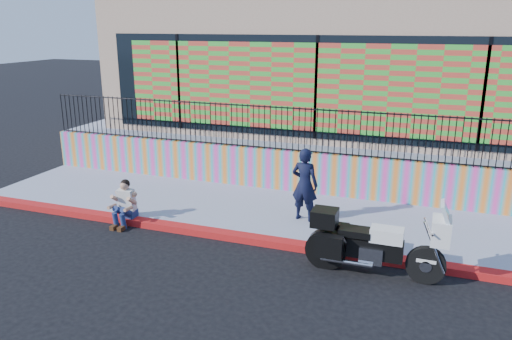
% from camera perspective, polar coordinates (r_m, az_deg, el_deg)
% --- Properties ---
extents(ground, '(90.00, 90.00, 0.00)m').
position_cam_1_polar(ground, '(10.79, 1.26, -8.51)').
color(ground, black).
rests_on(ground, ground).
extents(red_curb, '(16.00, 0.30, 0.15)m').
position_cam_1_polar(red_curb, '(10.76, 1.26, -8.14)').
color(red_curb, '#A20B1E').
rests_on(red_curb, ground).
extents(sidewalk, '(16.00, 3.00, 0.15)m').
position_cam_1_polar(sidewalk, '(12.21, 3.75, -5.10)').
color(sidewalk, gray).
rests_on(sidewalk, ground).
extents(mural_wall, '(16.00, 0.20, 1.10)m').
position_cam_1_polar(mural_wall, '(13.47, 5.71, -0.25)').
color(mural_wall, '#ED3EA5').
rests_on(mural_wall, sidewalk).
extents(metal_fence, '(15.80, 0.04, 1.20)m').
position_cam_1_polar(metal_fence, '(13.19, 5.85, 4.54)').
color(metal_fence, black).
rests_on(metal_fence, mural_wall).
extents(elevated_platform, '(16.00, 10.00, 1.25)m').
position_cam_1_polar(elevated_platform, '(18.32, 9.68, 3.84)').
color(elevated_platform, gray).
rests_on(elevated_platform, ground).
extents(storefront_building, '(14.00, 8.06, 4.00)m').
position_cam_1_polar(storefront_building, '(17.73, 9.96, 11.99)').
color(storefront_building, tan).
rests_on(storefront_building, elevated_platform).
extents(police_motorcycle, '(2.54, 0.84, 1.58)m').
position_cam_1_polar(police_motorcycle, '(9.57, 13.19, -8.00)').
color(police_motorcycle, black).
rests_on(police_motorcycle, ground).
extents(police_officer, '(0.67, 0.49, 1.71)m').
position_cam_1_polar(police_officer, '(11.46, 5.58, -1.65)').
color(police_officer, black).
rests_on(police_officer, sidewalk).
extents(seated_man, '(0.54, 0.71, 1.06)m').
position_cam_1_polar(seated_man, '(11.98, -14.91, -4.15)').
color(seated_man, navy).
rests_on(seated_man, ground).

